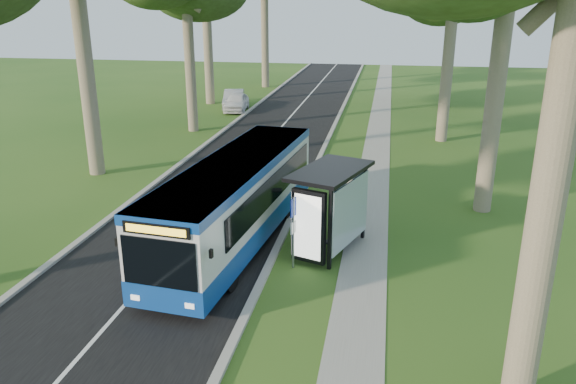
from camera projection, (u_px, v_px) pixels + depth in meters
name	position (u px, v px, depth m)	size (l,w,h in m)	color
ground	(273.00, 259.00, 18.61)	(120.00, 120.00, 0.00)	#2A5219
road	(245.00, 169.00, 28.50)	(7.00, 100.00, 0.02)	black
kerb_east	(313.00, 171.00, 27.90)	(0.25, 100.00, 0.12)	#9E9B93
kerb_west	(179.00, 164.00, 29.06)	(0.25, 100.00, 0.12)	#9E9B93
centre_line	(245.00, 169.00, 28.50)	(0.12, 100.00, 0.01)	white
footpath	(374.00, 175.00, 27.42)	(1.50, 100.00, 0.02)	gray
bus	(237.00, 201.00, 19.48)	(3.48, 11.40, 2.97)	silver
bus_stop_sign	(293.00, 224.00, 17.51)	(0.14, 0.33, 2.40)	gray
bus_shelter	(333.00, 198.00, 18.27)	(2.81, 3.75, 2.87)	black
litter_bin	(316.00, 203.00, 22.47)	(0.49, 0.49, 0.85)	black
car_white	(236.00, 102.00, 43.19)	(1.63, 4.04, 1.38)	white
car_silver	(234.00, 99.00, 44.32)	(1.49, 4.28, 1.41)	#A1A3A8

